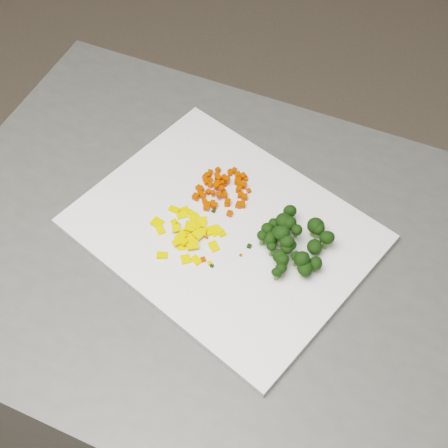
# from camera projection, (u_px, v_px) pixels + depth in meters

# --- Properties ---
(ground) EXTENTS (4.00, 4.00, 0.00)m
(ground) POSITION_uv_depth(u_px,v_px,m) (166.00, 405.00, 1.72)
(ground) COLOR #816E5B
(ground) RESTS_ON ground
(counter_block) EXTENTS (1.13, 0.96, 0.90)m
(counter_block) POSITION_uv_depth(u_px,v_px,m) (230.00, 368.00, 1.31)
(counter_block) COLOR #4D4D4B
(counter_block) RESTS_ON ground
(cutting_board) EXTENTS (0.53, 0.52, 0.01)m
(cutting_board) POSITION_uv_depth(u_px,v_px,m) (224.00, 230.00, 0.96)
(cutting_board) COLOR white
(cutting_board) RESTS_ON counter_block
(carrot_pile) EXTENTS (0.09, 0.09, 0.03)m
(carrot_pile) POSITION_uv_depth(u_px,v_px,m) (223.00, 187.00, 0.98)
(carrot_pile) COLOR red
(carrot_pile) RESTS_ON cutting_board
(pepper_pile) EXTENTS (0.11, 0.11, 0.02)m
(pepper_pile) POSITION_uv_depth(u_px,v_px,m) (187.00, 232.00, 0.94)
(pepper_pile) COLOR yellow
(pepper_pile) RESTS_ON cutting_board
(broccoli_pile) EXTENTS (0.11, 0.11, 0.05)m
(broccoli_pile) POSITION_uv_depth(u_px,v_px,m) (290.00, 240.00, 0.91)
(broccoli_pile) COLOR black
(broccoli_pile) RESTS_ON cutting_board
(carrot_cube_0) EXTENTS (0.01, 0.01, 0.01)m
(carrot_cube_0) POSITION_uv_depth(u_px,v_px,m) (214.00, 206.00, 0.97)
(carrot_cube_0) COLOR red
(carrot_cube_0) RESTS_ON carrot_pile
(carrot_cube_1) EXTENTS (0.01, 0.01, 0.01)m
(carrot_cube_1) POSITION_uv_depth(u_px,v_px,m) (242.00, 194.00, 0.99)
(carrot_cube_1) COLOR red
(carrot_cube_1) RESTS_ON carrot_pile
(carrot_cube_2) EXTENTS (0.01, 0.01, 0.01)m
(carrot_cube_2) POSITION_uv_depth(u_px,v_px,m) (224.00, 177.00, 1.01)
(carrot_cube_2) COLOR red
(carrot_cube_2) RESTS_ON carrot_pile
(carrot_cube_3) EXTENTS (0.01, 0.01, 0.01)m
(carrot_cube_3) POSITION_uv_depth(u_px,v_px,m) (197.00, 199.00, 0.98)
(carrot_cube_3) COLOR red
(carrot_cube_3) RESTS_ON carrot_pile
(carrot_cube_4) EXTENTS (0.01, 0.01, 0.01)m
(carrot_cube_4) POSITION_uv_depth(u_px,v_px,m) (230.00, 171.00, 1.02)
(carrot_cube_4) COLOR red
(carrot_cube_4) RESTS_ON carrot_pile
(carrot_cube_5) EXTENTS (0.01, 0.01, 0.01)m
(carrot_cube_5) POSITION_uv_depth(u_px,v_px,m) (239.00, 190.00, 0.99)
(carrot_cube_5) COLOR red
(carrot_cube_5) RESTS_ON carrot_pile
(carrot_cube_6) EXTENTS (0.01, 0.01, 0.01)m
(carrot_cube_6) POSITION_uv_depth(u_px,v_px,m) (238.00, 180.00, 1.00)
(carrot_cube_6) COLOR red
(carrot_cube_6) RESTS_ON carrot_pile
(carrot_cube_7) EXTENTS (0.01, 0.01, 0.01)m
(carrot_cube_7) POSITION_uv_depth(u_px,v_px,m) (208.00, 175.00, 1.01)
(carrot_cube_7) COLOR red
(carrot_cube_7) RESTS_ON carrot_pile
(carrot_cube_8) EXTENTS (0.01, 0.01, 0.01)m
(carrot_cube_8) POSITION_uv_depth(u_px,v_px,m) (234.00, 170.00, 1.02)
(carrot_cube_8) COLOR red
(carrot_cube_8) RESTS_ON carrot_pile
(carrot_cube_9) EXTENTS (0.01, 0.01, 0.01)m
(carrot_cube_9) POSITION_uv_depth(u_px,v_px,m) (216.00, 186.00, 0.99)
(carrot_cube_9) COLOR red
(carrot_cube_9) RESTS_ON carrot_pile
(carrot_cube_10) EXTENTS (0.01, 0.01, 0.01)m
(carrot_cube_10) POSITION_uv_depth(u_px,v_px,m) (224.00, 181.00, 1.00)
(carrot_cube_10) COLOR red
(carrot_cube_10) RESTS_ON carrot_pile
(carrot_cube_11) EXTENTS (0.01, 0.01, 0.01)m
(carrot_cube_11) POSITION_uv_depth(u_px,v_px,m) (196.00, 197.00, 0.98)
(carrot_cube_11) COLOR red
(carrot_cube_11) RESTS_ON carrot_pile
(carrot_cube_12) EXTENTS (0.01, 0.01, 0.01)m
(carrot_cube_12) POSITION_uv_depth(u_px,v_px,m) (230.00, 214.00, 0.96)
(carrot_cube_12) COLOR red
(carrot_cube_12) RESTS_ON carrot_pile
(carrot_cube_13) EXTENTS (0.01, 0.01, 0.01)m
(carrot_cube_13) POSITION_uv_depth(u_px,v_px,m) (237.00, 182.00, 1.00)
(carrot_cube_13) COLOR red
(carrot_cube_13) RESTS_ON carrot_pile
(carrot_cube_14) EXTENTS (0.01, 0.01, 0.01)m
(carrot_cube_14) POSITION_uv_depth(u_px,v_px,m) (219.00, 195.00, 0.98)
(carrot_cube_14) COLOR red
(carrot_cube_14) RESTS_ON carrot_pile
(carrot_cube_15) EXTENTS (0.01, 0.01, 0.01)m
(carrot_cube_15) POSITION_uv_depth(u_px,v_px,m) (222.00, 183.00, 1.00)
(carrot_cube_15) COLOR red
(carrot_cube_15) RESTS_ON carrot_pile
(carrot_cube_16) EXTENTS (0.01, 0.01, 0.01)m
(carrot_cube_16) POSITION_uv_depth(u_px,v_px,m) (230.00, 174.00, 1.01)
(carrot_cube_16) COLOR red
(carrot_cube_16) RESTS_ON carrot_pile
(carrot_cube_17) EXTENTS (0.01, 0.01, 0.01)m
(carrot_cube_17) POSITION_uv_depth(u_px,v_px,m) (225.00, 185.00, 1.00)
(carrot_cube_17) COLOR red
(carrot_cube_17) RESTS_ON carrot_pile
(carrot_cube_18) EXTENTS (0.01, 0.01, 0.01)m
(carrot_cube_18) POSITION_uv_depth(u_px,v_px,m) (217.00, 174.00, 1.01)
(carrot_cube_18) COLOR red
(carrot_cube_18) RESTS_ON carrot_pile
(carrot_cube_19) EXTENTS (0.01, 0.01, 0.01)m
(carrot_cube_19) POSITION_uv_depth(u_px,v_px,m) (201.00, 189.00, 0.99)
(carrot_cube_19) COLOR red
(carrot_cube_19) RESTS_ON carrot_pile
(carrot_cube_20) EXTENTS (0.01, 0.01, 0.01)m
(carrot_cube_20) POSITION_uv_depth(u_px,v_px,m) (242.00, 205.00, 0.97)
(carrot_cube_20) COLOR red
(carrot_cube_20) RESTS_ON carrot_pile
(carrot_cube_21) EXTENTS (0.01, 0.01, 0.01)m
(carrot_cube_21) POSITION_uv_depth(u_px,v_px,m) (238.00, 175.00, 1.01)
(carrot_cube_21) COLOR red
(carrot_cube_21) RESTS_ON carrot_pile
(carrot_cube_22) EXTENTS (0.01, 0.01, 0.01)m
(carrot_cube_22) POSITION_uv_depth(u_px,v_px,m) (199.00, 188.00, 0.99)
(carrot_cube_22) COLOR red
(carrot_cube_22) RESTS_ON carrot_pile
(carrot_cube_23) EXTENTS (0.01, 0.01, 0.01)m
(carrot_cube_23) POSITION_uv_depth(u_px,v_px,m) (240.00, 195.00, 0.99)
(carrot_cube_23) COLOR red
(carrot_cube_23) RESTS_ON carrot_pile
(carrot_cube_24) EXTENTS (0.01, 0.01, 0.01)m
(carrot_cube_24) POSITION_uv_depth(u_px,v_px,m) (241.00, 185.00, 1.00)
(carrot_cube_24) COLOR red
(carrot_cube_24) RESTS_ON carrot_pile
(carrot_cube_25) EXTENTS (0.01, 0.01, 0.01)m
(carrot_cube_25) POSITION_uv_depth(u_px,v_px,m) (242.00, 205.00, 0.97)
(carrot_cube_25) COLOR red
(carrot_cube_25) RESTS_ON carrot_pile
(carrot_cube_26) EXTENTS (0.01, 0.01, 0.01)m
(carrot_cube_26) POSITION_uv_depth(u_px,v_px,m) (227.00, 203.00, 0.98)
(carrot_cube_26) COLOR red
(carrot_cube_26) RESTS_ON carrot_pile
(carrot_cube_27) EXTENTS (0.01, 0.01, 0.01)m
(carrot_cube_27) POSITION_uv_depth(u_px,v_px,m) (210.00, 204.00, 0.98)
(carrot_cube_27) COLOR red
(carrot_cube_27) RESTS_ON carrot_pile
(carrot_cube_28) EXTENTS (0.01, 0.01, 0.01)m
(carrot_cube_28) POSITION_uv_depth(u_px,v_px,m) (206.00, 183.00, 1.00)
(carrot_cube_28) COLOR red
(carrot_cube_28) RESTS_ON carrot_pile
(carrot_cube_29) EXTENTS (0.01, 0.01, 0.01)m
(carrot_cube_29) POSITION_uv_depth(u_px,v_px,m) (238.00, 181.00, 1.00)
(carrot_cube_29) COLOR red
(carrot_cube_29) RESTS_ON carrot_pile
(carrot_cube_30) EXTENTS (0.01, 0.01, 0.01)m
(carrot_cube_30) POSITION_uv_depth(u_px,v_px,m) (213.00, 193.00, 0.98)
(carrot_cube_30) COLOR red
(carrot_cube_30) RESTS_ON carrot_pile
(carrot_cube_31) EXTENTS (0.01, 0.01, 0.01)m
(carrot_cube_31) POSITION_uv_depth(u_px,v_px,m) (213.00, 203.00, 0.98)
(carrot_cube_31) COLOR red
(carrot_cube_31) RESTS_ON carrot_pile
(carrot_cube_32) EXTENTS (0.01, 0.01, 0.01)m
(carrot_cube_32) POSITION_uv_depth(u_px,v_px,m) (207.00, 208.00, 0.97)
(carrot_cube_32) COLOR red
(carrot_cube_32) RESTS_ON carrot_pile
(carrot_cube_33) EXTENTS (0.01, 0.01, 0.01)m
(carrot_cube_33) POSITION_uv_depth(u_px,v_px,m) (243.00, 176.00, 1.01)
(carrot_cube_33) COLOR red
(carrot_cube_33) RESTS_ON carrot_pile
(carrot_cube_34) EXTENTS (0.01, 0.01, 0.01)m
(carrot_cube_34) POSITION_uv_depth(u_px,v_px,m) (210.00, 172.00, 1.01)
(carrot_cube_34) COLOR red
(carrot_cube_34) RESTS_ON carrot_pile
(carrot_cube_35) EXTENTS (0.01, 0.01, 0.01)m
(carrot_cube_35) POSITION_uv_depth(u_px,v_px,m) (223.00, 192.00, 0.99)
(carrot_cube_35) COLOR red
(carrot_cube_35) RESTS_ON carrot_pile
(carrot_cube_36) EXTENTS (0.01, 0.01, 0.01)m
(carrot_cube_36) POSITION_uv_depth(u_px,v_px,m) (222.00, 183.00, 0.99)
(carrot_cube_36) COLOR red
(carrot_cube_36) RESTS_ON carrot_pile
(carrot_cube_37) EXTENTS (0.01, 0.01, 0.01)m
(carrot_cube_37) POSITION_uv_depth(u_px,v_px,m) (218.00, 178.00, 0.99)
(carrot_cube_37) COLOR red
(carrot_cube_37) RESTS_ON carrot_pile
(carrot_cube_38) EXTENTS (0.01, 0.01, 0.01)m
(carrot_cube_38) POSITION_uv_depth(u_px,v_px,m) (225.00, 196.00, 0.99)
(carrot_cube_38) COLOR red
(carrot_cube_38) RESTS_ON carrot_pile
(carrot_cube_39) EXTENTS (0.01, 0.01, 0.01)m
(carrot_cube_39) POSITION_uv_depth(u_px,v_px,m) (239.00, 205.00, 0.97)
(carrot_cube_39) COLOR red
(carrot_cube_39) RESTS_ON carrot_pile
(carrot_cube_40) EXTENTS (0.01, 0.01, 0.01)m
(carrot_cube_40) POSITION_uv_depth(u_px,v_px,m) (203.00, 196.00, 0.98)
(carrot_cube_40) COLOR red
(carrot_cube_40) RESTS_ON carrot_pile
(carrot_cube_41) EXTENTS (0.01, 0.01, 0.01)m
(carrot_cube_41) POSITION_uv_depth(u_px,v_px,m) (205.00, 202.00, 0.98)
(carrot_cube_41) COLOR red
(carrot_cube_41) RESTS_ON carrot_pile
(carrot_cube_42) EXTENTS (0.01, 0.01, 0.01)m
(carrot_cube_42) POSITION_uv_depth(u_px,v_px,m) (209.00, 192.00, 0.99)
(carrot_cube_42) COLOR red
(carrot_cube_42) RESTS_ON carrot_pile
(carrot_cube_43) EXTENTS (0.01, 0.01, 0.01)m
(carrot_cube_43) POSITION_uv_depth(u_px,v_px,m) (243.00, 199.00, 0.98)
(carrot_cube_43) COLOR red
(carrot_cube_43) RESTS_ON carrot_pile
(carrot_cube_44) EXTENTS (0.01, 0.01, 0.01)m
(carrot_cube_44) POSITION_uv_depth(u_px,v_px,m) (200.00, 194.00, 0.99)
(carrot_cube_44) COLOR red
(carrot_cube_44) RESTS_ON carrot_pile
(carrot_cube_45) EXTENTS (0.01, 0.01, 0.01)m
(carrot_cube_45) POSITION_uv_depth(u_px,v_px,m) (246.00, 179.00, 1.01)
(carrot_cube_45) COLOR red
(carrot_cube_45) RESTS_ON carrot_pile
(carrot_cube_46) EXTENTS (0.01, 0.01, 0.01)m
(carrot_cube_46) POSITION_uv_depth(u_px,v_px,m) (218.00, 183.00, 0.99)
(carrot_cube_46) COLOR red
(carrot_cube_46) RESTS_ON carrot_pile
(carrot_cube_47) EXTENTS (0.01, 0.01, 0.01)m
(carrot_cube_47) POSITION_uv_depth(u_px,v_px,m) (228.00, 202.00, 0.98)
(carrot_cube_47) COLOR red
(carrot_cube_47) RESTS_ON carrot_pile
(carrot_cube_48) EXTENTS (0.01, 0.01, 0.01)m
(carrot_cube_48) POSITION_uv_depth(u_px,v_px,m) (227.00, 179.00, 0.99)
(carrot_cube_48) COLOR red
(carrot_cube_48) RESTS_ON carrot_pile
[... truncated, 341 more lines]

